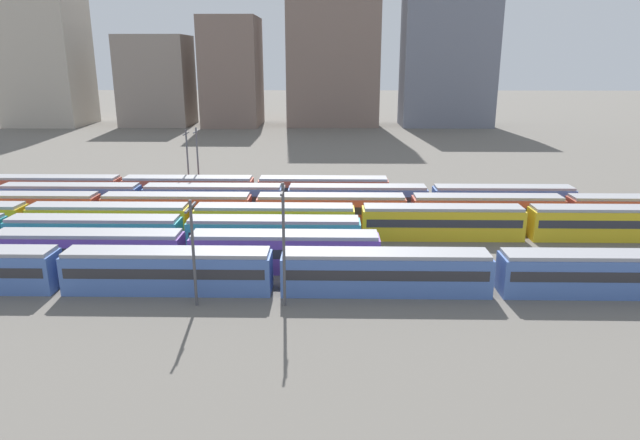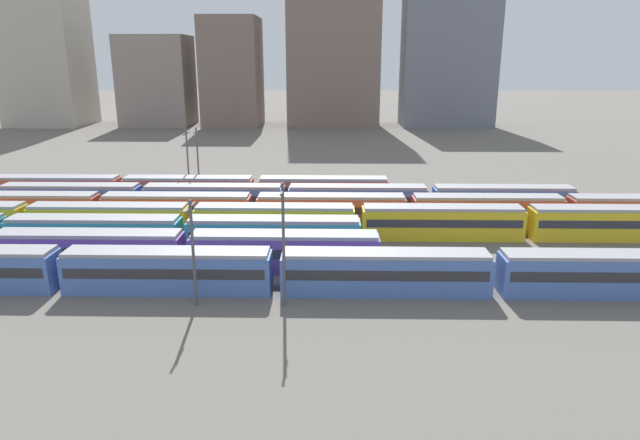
# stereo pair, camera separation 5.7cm
# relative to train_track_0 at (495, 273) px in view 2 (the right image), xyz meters

# --- Properties ---
(ground_plane) EXTENTS (600.00, 600.00, 0.00)m
(ground_plane) POSITION_rel_train_track_0_xyz_m (-49.70, 15.60, -1.90)
(ground_plane) COLOR #666059
(train_track_0) EXTENTS (112.50, 3.06, 3.75)m
(train_track_0) POSITION_rel_train_track_0_xyz_m (0.00, 0.00, 0.00)
(train_track_0) COLOR #4C70BC
(train_track_0) RESTS_ON ground_plane
(train_track_1) EXTENTS (55.80, 3.06, 3.75)m
(train_track_1) POSITION_rel_train_track_0_xyz_m (-37.46, 5.20, -0.00)
(train_track_1) COLOR #6B429E
(train_track_1) RESTS_ON ground_plane
(train_track_2) EXTENTS (55.80, 3.06, 3.75)m
(train_track_2) POSITION_rel_train_track_0_xyz_m (-39.02, 10.40, -0.00)
(train_track_2) COLOR teal
(train_track_2) RESTS_ON ground_plane
(train_track_3) EXTENTS (93.60, 3.06, 3.75)m
(train_track_3) POSITION_rel_train_track_0_xyz_m (-20.54, 15.60, 0.00)
(train_track_3) COLOR yellow
(train_track_3) RESTS_ON ground_plane
(train_track_4) EXTENTS (112.50, 3.06, 3.75)m
(train_track_4) POSITION_rel_train_track_0_xyz_m (-4.69, 20.80, 0.00)
(train_track_4) COLOR #BC4C38
(train_track_4) RESTS_ON ground_plane
(train_track_5) EXTENTS (74.70, 3.06, 3.75)m
(train_track_5) POSITION_rel_train_track_0_xyz_m (-20.15, 26.00, 0.00)
(train_track_5) COLOR #4C70BC
(train_track_5) RESTS_ON ground_plane
(train_track_6) EXTENTS (55.80, 3.06, 3.75)m
(train_track_6) POSITION_rel_train_track_0_xyz_m (-34.15, 31.20, -0.00)
(train_track_6) COLOR #BC4C38
(train_track_6) RESTS_ON ground_plane
(catenary_pole_0) EXTENTS (0.24, 3.20, 10.38)m
(catenary_pole_0) POSITION_rel_train_track_0_xyz_m (-17.96, -2.94, 3.84)
(catenary_pole_0) COLOR #4C4C51
(catenary_pole_0) RESTS_ON ground_plane
(catenary_pole_1) EXTENTS (0.24, 3.20, 10.24)m
(catenary_pole_1) POSITION_rel_train_track_0_xyz_m (-33.38, 34.27, 3.76)
(catenary_pole_1) COLOR #4C4C51
(catenary_pole_1) RESTS_ON ground_plane
(catenary_pole_2) EXTENTS (0.24, 3.20, 8.99)m
(catenary_pole_2) POSITION_rel_train_track_0_xyz_m (-25.27, -3.04, 3.12)
(catenary_pole_2) COLOR #4C4C51
(catenary_pole_2) RESTS_ON ground_plane
(catenary_pole_3) EXTENTS (0.24, 3.20, 9.93)m
(catenary_pole_3) POSITION_rel_train_track_0_xyz_m (-34.87, 34.38, 3.61)
(catenary_pole_3) COLOR #4C4C51
(catenary_pole_3) RESTS_ON ground_plane
(distant_building_0) EXTENTS (21.59, 19.67, 51.81)m
(distant_building_0) POSITION_rel_train_track_0_xyz_m (-98.90, 126.30, 24.00)
(distant_building_0) COLOR #B2A899
(distant_building_0) RESTS_ON ground_plane
(distant_building_1) EXTENTS (19.94, 16.40, 26.05)m
(distant_building_1) POSITION_rel_train_track_0_xyz_m (-66.28, 126.30, 11.12)
(distant_building_1) COLOR gray
(distant_building_1) RESTS_ON ground_plane
(distant_building_2) EXTENTS (16.16, 20.47, 31.13)m
(distant_building_2) POSITION_rel_train_track_0_xyz_m (-43.57, 126.30, 13.66)
(distant_building_2) COLOR #7A665B
(distant_building_2) RESTS_ON ground_plane
(distant_building_3) EXTENTS (26.81, 14.18, 53.84)m
(distant_building_3) POSITION_rel_train_track_0_xyz_m (-13.71, 126.30, 25.01)
(distant_building_3) COLOR #7A665B
(distant_building_3) RESTS_ON ground_plane
(distant_building_4) EXTENTS (26.39, 15.14, 39.59)m
(distant_building_4) POSITION_rel_train_track_0_xyz_m (19.80, 126.30, 17.89)
(distant_building_4) COLOR slate
(distant_building_4) RESTS_ON ground_plane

